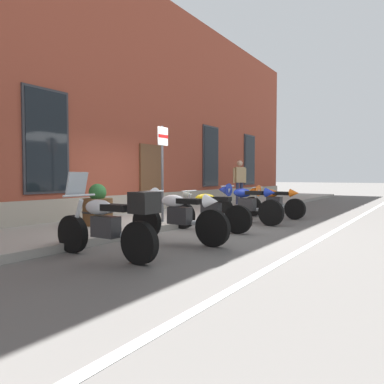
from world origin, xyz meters
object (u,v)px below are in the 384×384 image
motorcycle_blue_sport (243,202)px  motorcycle_white_sport (174,213)px  pedestrian_tan_coat (240,179)px  barrel_planter (98,208)px  parking_sign (163,160)px  motorcycle_orange_sport (270,200)px  motorcycle_yellow_naked (209,211)px  motorcycle_silver_touring (109,223)px

motorcycle_blue_sport → motorcycle_white_sport: bearing=-178.5°
pedestrian_tan_coat → barrel_planter: bearing=180.0°
pedestrian_tan_coat → parking_sign: size_ratio=0.75×
pedestrian_tan_coat → motorcycle_blue_sport: bearing=-152.6°
motorcycle_white_sport → motorcycle_blue_sport: 3.17m
motorcycle_orange_sport → motorcycle_white_sport: bearing=179.6°
motorcycle_yellow_naked → motorcycle_blue_sport: size_ratio=0.97×
pedestrian_tan_coat → barrel_planter: pedestrian_tan_coat is taller
parking_sign → barrel_planter: size_ratio=2.47×
motorcycle_white_sport → parking_sign: size_ratio=0.95×
motorcycle_yellow_naked → parking_sign: bearing=98.2°
motorcycle_yellow_naked → motorcycle_blue_sport: motorcycle_blue_sport is taller
motorcycle_orange_sport → motorcycle_blue_sport: bearing=176.0°
pedestrian_tan_coat → parking_sign: (-6.01, -0.90, 0.52)m
motorcycle_silver_touring → motorcycle_white_sport: size_ratio=0.93×
motorcycle_silver_touring → motorcycle_white_sport: (1.69, 0.04, 0.01)m
motorcycle_yellow_naked → motorcycle_blue_sport: bearing=-2.4°
motorcycle_blue_sport → parking_sign: parking_sign is taller
motorcycle_blue_sport → motorcycle_orange_sport: (1.67, -0.12, -0.03)m
motorcycle_blue_sport → pedestrian_tan_coat: 4.76m
barrel_planter → pedestrian_tan_coat: bearing=-0.0°
motorcycle_silver_touring → motorcycle_white_sport: bearing=1.3°
motorcycle_silver_touring → parking_sign: (3.04, 1.40, 1.10)m
motorcycle_yellow_naked → motorcycle_blue_sport: (1.65, -0.07, 0.11)m
motorcycle_silver_touring → parking_sign: size_ratio=0.89×
pedestrian_tan_coat → barrel_planter: size_ratio=1.85×
motorcycle_silver_touring → motorcycle_yellow_naked: size_ratio=1.00×
motorcycle_silver_touring → motorcycle_white_sport: 1.69m
motorcycle_blue_sport → parking_sign: bearing=145.0°
motorcycle_silver_touring → motorcycle_blue_sport: size_ratio=0.96×
motorcycle_yellow_naked → motorcycle_orange_sport: size_ratio=1.03×
motorcycle_blue_sport → pedestrian_tan_coat: size_ratio=1.23×
motorcycle_white_sport → pedestrian_tan_coat: (7.36, 2.26, 0.57)m
motorcycle_white_sport → motorcycle_blue_sport: bearing=1.5°
motorcycle_silver_touring → barrel_planter: (1.79, 2.31, -0.03)m
motorcycle_yellow_naked → motorcycle_orange_sport: bearing=-3.2°
pedestrian_tan_coat → motorcycle_yellow_naked: bearing=-160.2°
pedestrian_tan_coat → motorcycle_orange_sport: bearing=-137.7°
motorcycle_blue_sport → parking_sign: 2.47m
motorcycle_silver_touring → motorcycle_yellow_naked: motorcycle_silver_touring is taller
motorcycle_silver_touring → motorcycle_yellow_naked: (3.21, 0.19, -0.08)m
motorcycle_white_sport → pedestrian_tan_coat: bearing=17.1°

